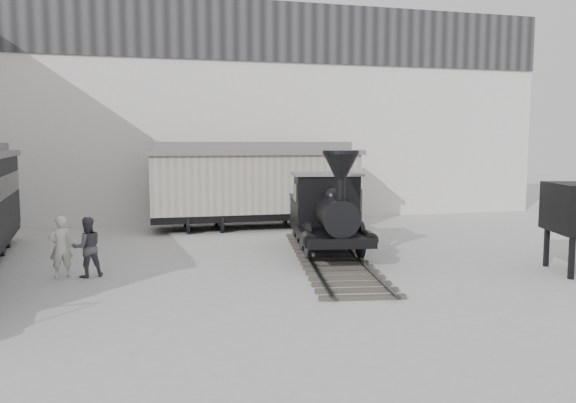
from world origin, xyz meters
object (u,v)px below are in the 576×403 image
object	(u,v)px
boxcar	(255,183)
visitor_a	(61,247)
visitor_b	(87,247)
locomotive	(328,218)

from	to	relation	value
boxcar	visitor_a	world-z (taller)	boxcar
visitor_b	boxcar	bearing A→B (deg)	-146.70
boxcar	visitor_b	world-z (taller)	boxcar
boxcar	visitor_a	bearing A→B (deg)	-131.69
visitor_a	boxcar	bearing A→B (deg)	-153.07
locomotive	visitor_a	bearing A→B (deg)	-163.11
locomotive	visitor_a	world-z (taller)	locomotive
locomotive	boxcar	world-z (taller)	boxcar
boxcar	visitor_a	xyz separation A→B (m)	(-7.35, -8.07, -1.18)
locomotive	boxcar	bearing A→B (deg)	109.64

